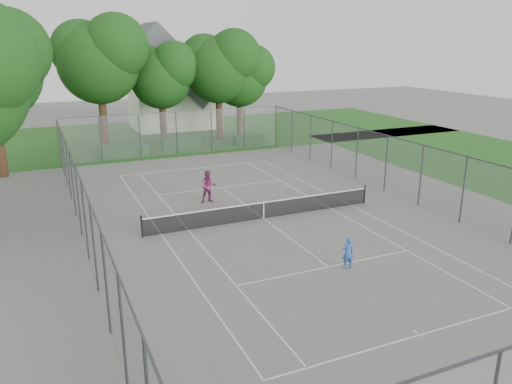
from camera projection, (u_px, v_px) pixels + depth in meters
name	position (u px, v px, depth m)	size (l,w,h in m)	color
ground	(264.00, 219.00, 26.32)	(120.00, 120.00, 0.00)	#64625F
grass_far	(153.00, 136.00, 49.05)	(60.00, 20.00, 0.00)	#1C4E16
court_markings	(264.00, 219.00, 26.32)	(11.03, 23.83, 0.01)	silver
tennis_net	(264.00, 210.00, 26.17)	(12.87, 0.10, 1.10)	black
perimeter_fence	(264.00, 186.00, 25.79)	(18.08, 34.08, 3.52)	#38383D
tree_far_left	(99.00, 56.00, 41.68)	(7.84, 7.15, 11.26)	#392114
tree_far_midleft	(161.00, 73.00, 44.62)	(6.28, 5.73, 9.02)	#392114
tree_far_midright	(219.00, 64.00, 45.66)	(7.02, 6.41, 10.10)	#392114
tree_far_right	(240.00, 74.00, 46.87)	(6.05, 5.53, 8.70)	#392114
hedge_left	(124.00, 150.00, 40.29)	(3.95, 1.18, 0.99)	#164719
hedge_mid	(182.00, 144.00, 42.71)	(3.35, 0.96, 1.05)	#164719
hedge_right	(249.00, 139.00, 45.18)	(2.74, 1.01, 0.82)	#164719
house	(173.00, 87.00, 52.78)	(8.65, 6.70, 10.77)	white
girl_player	(348.00, 253.00, 20.46)	(0.50, 0.32, 1.36)	#2D5AA9
woman_player	(209.00, 187.00, 28.77)	(0.92, 0.71, 1.88)	#822B5F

